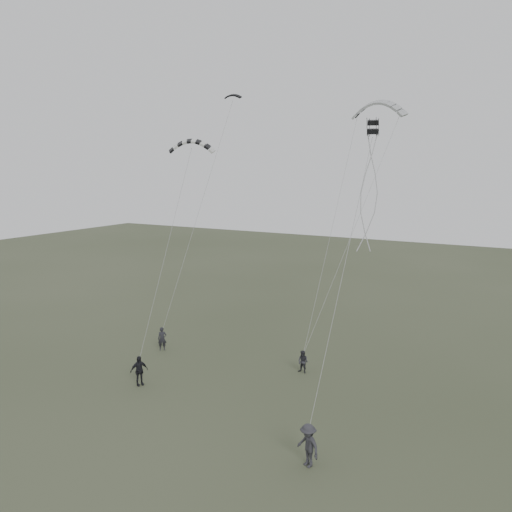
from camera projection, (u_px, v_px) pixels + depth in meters
The scene contains 9 objects.
ground at pixel (191, 396), 28.67m from camera, with size 140.00×140.00×0.00m, color #373E28.
flyer_left at pixel (162, 339), 35.92m from camera, with size 0.62×0.41×1.70m, color black.
flyer_right at pixel (303, 362), 31.90m from camera, with size 0.71×0.56×1.47m, color #28282E.
flyer_center at pixel (139, 371), 30.05m from camera, with size 1.07×0.45×1.83m, color black.
flyer_far at pixel (308, 445), 21.79m from camera, with size 1.27×0.73×1.96m, color #2A2A2F.
kite_dark_small at pixel (233, 95), 39.34m from camera, with size 1.33×0.40×0.47m, color black, non-canonical shape.
kite_pale_large at pixel (379, 102), 35.19m from camera, with size 3.87×0.87×1.60m, color #9EA0A3, non-canonical shape.
kite_striped at pixel (192, 141), 33.26m from camera, with size 3.02×0.75×1.18m, color black, non-canonical shape.
kite_box at pixel (373, 127), 25.63m from camera, with size 0.56×0.56×0.68m, color black, non-canonical shape.
Camera 1 is at (16.19, -21.76, 12.87)m, focal length 35.00 mm.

